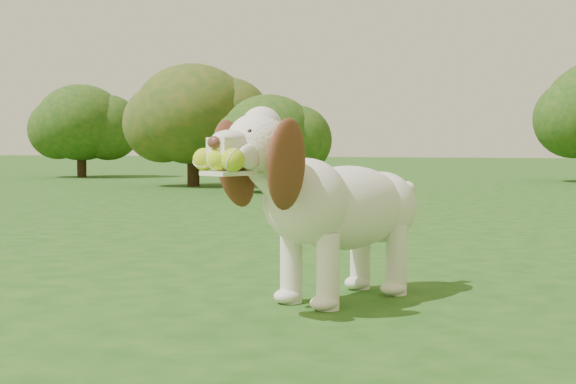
% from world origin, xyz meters
% --- Properties ---
extents(ground, '(80.00, 80.00, 0.00)m').
position_xyz_m(ground, '(0.00, 0.00, 0.00)').
color(ground, '#194914').
rests_on(ground, ground).
extents(dog, '(0.80, 1.24, 0.84)m').
position_xyz_m(dog, '(-0.49, -0.12, 0.45)').
color(dog, white).
rests_on(dog, ground).
extents(shrub_a, '(1.37, 1.37, 1.41)m').
position_xyz_m(shrub_a, '(-3.63, 7.32, 0.83)').
color(shrub_a, '#382314').
rests_on(shrub_a, ground).
extents(shrub_e, '(1.96, 1.96, 2.03)m').
position_xyz_m(shrub_e, '(-5.44, 8.53, 1.19)').
color(shrub_e, '#382314').
rests_on(shrub_e, ground).
extents(shrub_g, '(1.90, 1.90, 1.97)m').
position_xyz_m(shrub_g, '(-9.36, 11.11, 1.16)').
color(shrub_g, '#382314').
rests_on(shrub_g, ground).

